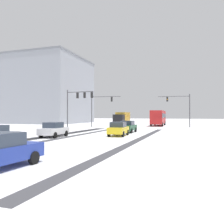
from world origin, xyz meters
The scene contains 15 objects.
wheel_track_left_lane centered at (-5.34, 15.80, 0.00)m, with size 1.04×34.77×0.01m, color #424247.
wheel_track_right_lane centered at (-3.25, 15.80, 0.00)m, with size 0.92×34.77×0.01m, color #424247.
wheel_track_center centered at (4.71, 15.80, 0.00)m, with size 0.82×34.77×0.01m, color #424247.
wheel_track_oncoming centered at (-6.05, 15.80, 0.00)m, with size 1.09×34.77×0.01m, color #424247.
sidewalk_kerb_right centered at (10.87, 14.22, 0.06)m, with size 4.00×34.77×0.12m, color white.
traffic_signal_far_right centered at (7.79, 41.54, 4.43)m, with size 6.14×0.50×6.50m.
traffic_signal_far_left centered at (-7.81, 37.74, 4.43)m, with size 6.08×0.65×6.50m.
traffic_signal_near_left centered at (-7.63, 27.55, 4.75)m, with size 4.72×0.49×6.50m.
car_dark_green_lead centered at (1.34, 24.96, 0.82)m, with size 1.84×4.10×1.62m.
car_yellow_cab_second centered at (1.64, 19.55, 0.82)m, with size 2.02×4.19×1.62m.
car_white_third centered at (-4.67, 15.94, 0.82)m, with size 1.98×4.17×1.62m.
car_blue_fifth centered at (1.35, 1.96, 0.82)m, with size 1.95×4.16×1.62m.
bus_oncoming centered at (2.73, 47.28, 1.99)m, with size 2.90×11.07×3.38m.
box_truck_delivery centered at (-4.74, 43.48, 1.63)m, with size 2.52×7.48×3.02m.
office_building_far_left_block centered at (-33.70, 55.43, 9.81)m, with size 25.84×22.15×19.60m.
Camera 1 is at (9.48, -6.54, 2.42)m, focal length 37.78 mm.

